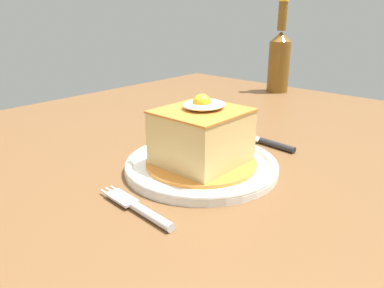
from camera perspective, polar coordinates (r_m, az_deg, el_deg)
name	(u,v)px	position (r m, az deg, el deg)	size (l,w,h in m)	color
dining_table	(175,187)	(0.78, -2.54, -6.43)	(1.26, 0.98, 0.73)	brown
main_plate	(201,165)	(0.61, 1.41, -3.18)	(0.24, 0.24, 0.02)	white
sandwich_meal	(202,138)	(0.59, 1.46, 0.93)	(0.18, 0.18, 0.11)	orange
fork	(141,210)	(0.49, -7.62, -9.75)	(0.03, 0.14, 0.01)	silver
knife	(266,142)	(0.73, 11.09, 0.30)	(0.03, 0.17, 0.01)	#262628
beer_bottle_amber_far	(279,59)	(1.19, 12.96, 12.38)	(0.06, 0.06, 0.27)	brown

